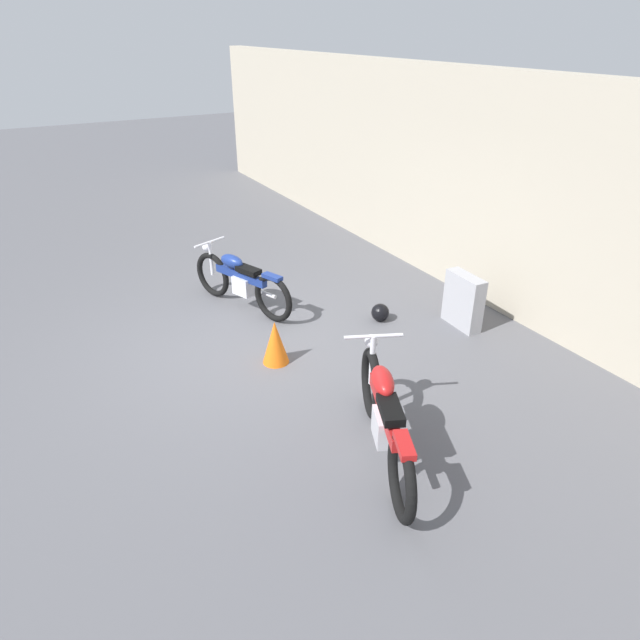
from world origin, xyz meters
TOP-DOWN VIEW (x-y plane):
  - ground_plane at (0.00, 0.00)m, footprint 40.00×40.00m
  - building_wall at (0.00, 3.60)m, footprint 18.00×0.30m
  - stone_marker at (0.90, 2.70)m, footprint 0.61×0.23m
  - helmet at (0.24, 1.82)m, footprint 0.25×0.25m
  - traffic_cone at (0.51, 0.11)m, footprint 0.32×0.32m
  - motorcycle_red at (2.51, 0.28)m, footprint 1.96×1.01m
  - motorcycle_blue at (-1.08, 0.32)m, footprint 1.84×0.86m

SIDE VIEW (x-z plane):
  - ground_plane at x=0.00m, z-range 0.00..0.00m
  - helmet at x=0.24m, z-range 0.00..0.25m
  - traffic_cone at x=0.51m, z-range 0.00..0.55m
  - stone_marker at x=0.90m, z-range 0.00..0.74m
  - motorcycle_blue at x=-1.08m, z-range -0.02..0.85m
  - motorcycle_red at x=2.51m, z-range -0.02..0.93m
  - building_wall at x=0.00m, z-range 0.00..3.14m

